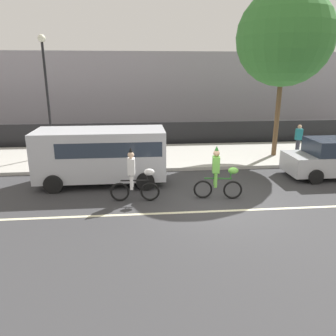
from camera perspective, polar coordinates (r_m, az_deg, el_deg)
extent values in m
plane|color=#38383A|center=(11.33, 9.28, -6.35)|extent=(80.00, 80.00, 0.00)
cube|color=beige|center=(10.89, 9.94, -7.35)|extent=(36.00, 0.14, 0.01)
cube|color=#ADAAA3|center=(17.35, 3.96, 2.22)|extent=(60.00, 5.00, 0.15)
cube|color=black|center=(20.01, 2.66, 6.02)|extent=(40.00, 0.08, 1.40)
cube|color=#99939E|center=(28.30, 1.14, 13.51)|extent=(28.00, 8.00, 5.67)
torus|color=black|center=(11.43, -3.14, -4.13)|extent=(0.67, 0.11, 0.67)
torus|color=black|center=(11.51, -8.39, -4.15)|extent=(0.67, 0.11, 0.67)
cylinder|color=black|center=(11.32, -5.83, -2.18)|extent=(0.97, 0.11, 0.05)
cylinder|color=black|center=(11.30, -6.60, -1.75)|extent=(0.04, 0.04, 0.18)
cylinder|color=black|center=(11.26, -3.71, -1.61)|extent=(0.04, 0.04, 0.23)
cylinder|color=black|center=(11.23, -3.73, -1.05)|extent=(0.06, 0.50, 0.03)
ellipsoid|color=white|center=(11.20, -3.30, -0.71)|extent=(0.37, 0.22, 0.24)
cube|color=white|center=(11.17, -6.42, 0.29)|extent=(0.26, 0.33, 0.56)
sphere|color=beige|center=(11.07, -6.48, 2.28)|extent=(0.22, 0.22, 0.22)
cone|color=black|center=(11.02, -6.52, 3.19)|extent=(0.14, 0.14, 0.16)
cylinder|color=white|center=(11.21, -6.38, -2.61)|extent=(0.11, 0.11, 0.48)
cylinder|color=white|center=(11.47, -6.28, -2.15)|extent=(0.11, 0.11, 0.48)
torus|color=black|center=(11.80, 11.20, -3.76)|extent=(0.67, 0.17, 0.67)
torus|color=black|center=(11.70, 6.09, -3.71)|extent=(0.67, 0.17, 0.67)
cylinder|color=#266626|center=(11.60, 8.75, -1.82)|extent=(0.96, 0.19, 0.05)
cylinder|color=#266626|center=(11.56, 8.03, -1.38)|extent=(0.04, 0.04, 0.18)
cylinder|color=#266626|center=(11.62, 10.83, -1.30)|extent=(0.04, 0.04, 0.23)
cylinder|color=#266626|center=(11.58, 10.86, -0.76)|extent=(0.11, 0.50, 0.03)
ellipsoid|color=#72CC4C|center=(11.58, 11.29, -0.44)|extent=(0.39, 0.25, 0.24)
cube|color=#72CC4C|center=(11.44, 8.36, 0.61)|extent=(0.29, 0.35, 0.56)
sphere|color=tan|center=(11.34, 8.44, 2.56)|extent=(0.22, 0.22, 0.22)
cone|color=#266626|center=(11.30, 8.48, 3.44)|extent=(0.14, 0.14, 0.16)
cylinder|color=#72CC4C|center=(11.47, 8.31, -2.22)|extent=(0.11, 0.11, 0.48)
cylinder|color=#72CC4C|center=(11.74, 8.19, -1.78)|extent=(0.11, 0.11, 0.48)
cube|color=silver|center=(13.24, -11.56, 2.51)|extent=(5.00, 2.00, 1.90)
cube|color=#283342|center=(13.12, -9.90, 4.05)|extent=(3.90, 2.02, 0.56)
cylinder|color=black|center=(12.45, -3.97, -2.31)|extent=(0.70, 0.22, 0.70)
cylinder|color=black|center=(14.35, -4.20, 0.27)|extent=(0.70, 0.22, 0.70)
cylinder|color=black|center=(12.84, -19.34, -2.66)|extent=(0.70, 0.22, 0.70)
cylinder|color=black|center=(14.69, -17.58, -0.09)|extent=(0.70, 0.22, 0.70)
cube|color=#B7BABF|center=(15.66, 26.97, 0.81)|extent=(4.10, 1.72, 0.80)
cube|color=#232D3D|center=(15.45, 27.01, 3.37)|extent=(2.10, 1.58, 0.64)
cylinder|color=black|center=(14.38, 24.31, -1.38)|extent=(0.60, 0.20, 0.60)
cylinder|color=black|center=(15.83, 21.32, 0.52)|extent=(0.60, 0.20, 0.60)
cylinder|color=black|center=(17.56, -20.15, 10.80)|extent=(0.12, 0.12, 5.50)
sphere|color=#EAEACC|center=(17.55, -21.16, 20.33)|extent=(0.36, 0.36, 0.36)
cylinder|color=brown|center=(17.59, 18.49, 8.72)|extent=(0.24, 0.24, 4.13)
sphere|color=#387A33|center=(17.52, 19.65, 20.62)|extent=(4.55, 4.55, 4.55)
cylinder|color=#33333D|center=(18.04, 21.60, 3.28)|extent=(0.20, 0.20, 0.85)
cube|color=#1E727A|center=(17.91, 21.84, 5.47)|extent=(0.32, 0.20, 0.56)
sphere|color=tan|center=(17.84, 21.97, 6.70)|extent=(0.20, 0.20, 0.20)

